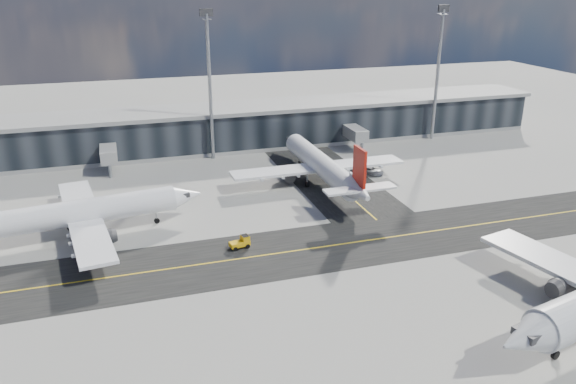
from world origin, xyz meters
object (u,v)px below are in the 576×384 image
at_px(airliner_af, 72,214).
at_px(airliner_redtail, 322,165).
at_px(baggage_tug, 241,242).
at_px(service_van, 372,170).

relative_size(airliner_af, airliner_redtail, 0.99).
distance_m(airliner_af, baggage_tug, 24.00).
bearing_deg(baggage_tug, airliner_redtail, 125.02).
bearing_deg(baggage_tug, service_van, 115.76).
relative_size(airliner_redtail, baggage_tug, 12.69).
xyz_separation_m(baggage_tug, service_van, (30.11, 22.81, -0.18)).
height_order(airliner_af, airliner_redtail, airliner_redtail).
distance_m(airliner_redtail, service_van, 11.84).
relative_size(airliner_redtail, service_van, 7.64).
distance_m(baggage_tug, service_van, 37.77).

